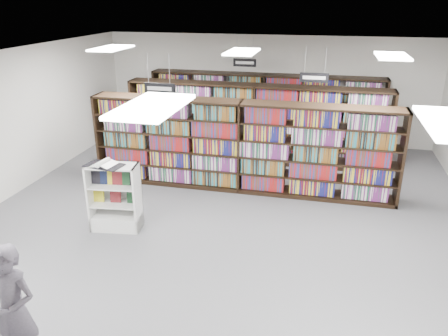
% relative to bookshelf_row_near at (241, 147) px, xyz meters
% --- Properties ---
extents(floor, '(12.00, 12.00, 0.00)m').
position_rel_bookshelf_row_near_xyz_m(floor, '(0.00, -2.00, -1.05)').
color(floor, '#55555A').
rests_on(floor, ground).
extents(ceiling, '(10.00, 12.00, 0.10)m').
position_rel_bookshelf_row_near_xyz_m(ceiling, '(0.00, -2.00, 2.15)').
color(ceiling, white).
rests_on(ceiling, wall_back).
extents(wall_back, '(10.00, 0.10, 3.20)m').
position_rel_bookshelf_row_near_xyz_m(wall_back, '(0.00, 4.00, 0.55)').
color(wall_back, silver).
rests_on(wall_back, ground).
extents(bookshelf_row_near, '(7.00, 0.60, 2.10)m').
position_rel_bookshelf_row_near_xyz_m(bookshelf_row_near, '(0.00, 0.00, 0.00)').
color(bookshelf_row_near, black).
rests_on(bookshelf_row_near, floor).
extents(bookshelf_row_mid, '(7.00, 0.60, 2.10)m').
position_rel_bookshelf_row_near_xyz_m(bookshelf_row_mid, '(0.00, 2.00, 0.00)').
color(bookshelf_row_mid, black).
rests_on(bookshelf_row_mid, floor).
extents(bookshelf_row_far, '(7.00, 0.60, 2.10)m').
position_rel_bookshelf_row_near_xyz_m(bookshelf_row_far, '(0.00, 3.70, 0.00)').
color(bookshelf_row_far, black).
rests_on(bookshelf_row_far, floor).
extents(aisle_sign_left, '(0.65, 0.02, 0.80)m').
position_rel_bookshelf_row_near_xyz_m(aisle_sign_left, '(-1.50, -1.00, 1.48)').
color(aisle_sign_left, '#B2B2B7').
rests_on(aisle_sign_left, ceiling).
extents(aisle_sign_right, '(0.65, 0.02, 0.80)m').
position_rel_bookshelf_row_near_xyz_m(aisle_sign_right, '(1.50, 1.00, 1.48)').
color(aisle_sign_right, '#B2B2B7').
rests_on(aisle_sign_right, ceiling).
extents(aisle_sign_center, '(0.65, 0.02, 0.80)m').
position_rel_bookshelf_row_near_xyz_m(aisle_sign_center, '(-0.50, 3.00, 1.48)').
color(aisle_sign_center, '#B2B2B7').
rests_on(aisle_sign_center, ceiling).
extents(troffer_front_center, '(0.60, 1.20, 0.04)m').
position_rel_bookshelf_row_near_xyz_m(troffer_front_center, '(0.00, -5.00, 2.11)').
color(troffer_front_center, white).
rests_on(troffer_front_center, ceiling).
extents(troffer_back_left, '(0.60, 1.20, 0.04)m').
position_rel_bookshelf_row_near_xyz_m(troffer_back_left, '(-3.00, 0.00, 2.11)').
color(troffer_back_left, white).
rests_on(troffer_back_left, ceiling).
extents(troffer_back_center, '(0.60, 1.20, 0.04)m').
position_rel_bookshelf_row_near_xyz_m(troffer_back_center, '(0.00, 0.00, 2.11)').
color(troffer_back_center, white).
rests_on(troffer_back_center, ceiling).
extents(troffer_back_right, '(0.60, 1.20, 0.04)m').
position_rel_bookshelf_row_near_xyz_m(troffer_back_right, '(3.00, 0.00, 2.11)').
color(troffer_back_right, white).
rests_on(troffer_back_right, ceiling).
extents(endcap_display, '(1.00, 0.59, 1.33)m').
position_rel_bookshelf_row_near_xyz_m(endcap_display, '(-1.99, -2.35, -0.59)').
color(endcap_display, silver).
rests_on(endcap_display, floor).
extents(open_book, '(0.75, 0.51, 0.13)m').
position_rel_bookshelf_row_near_xyz_m(open_book, '(-2.11, -2.46, 0.31)').
color(open_book, black).
rests_on(open_book, endcap_display).
extents(shopper, '(0.63, 0.43, 1.66)m').
position_rel_bookshelf_row_near_xyz_m(shopper, '(-1.55, -5.81, -0.22)').
color(shopper, '#514C57').
rests_on(shopper, floor).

